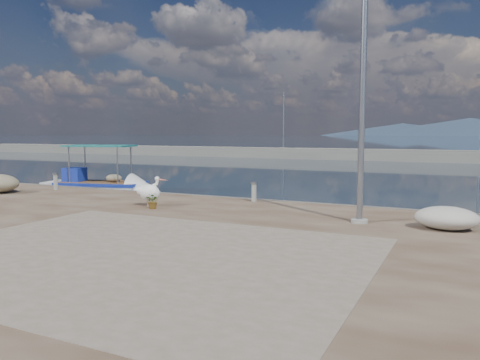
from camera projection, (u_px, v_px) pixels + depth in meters
name	position (u px, v px, depth m)	size (l,w,h in m)	color
ground	(178.00, 242.00, 12.39)	(1400.00, 1400.00, 0.00)	#162635
quay_patch	(136.00, 253.00, 9.22)	(9.00, 7.00, 0.01)	gray
breakwater	(393.00, 155.00, 48.17)	(120.00, 2.20, 7.50)	gray
mountains	(465.00, 128.00, 591.90)	(370.00, 280.00, 22.00)	#28384C
boat_left	(100.00, 189.00, 22.34)	(5.87, 3.07, 2.69)	white
pelican	(150.00, 192.00, 15.17)	(1.03, 0.67, 0.98)	tan
lamp_post	(363.00, 97.00, 12.09)	(0.44, 0.96, 7.00)	gray
bollard_near	(254.00, 191.00, 16.15)	(0.23, 0.23, 0.69)	gray
bollard_far	(56.00, 181.00, 19.55)	(0.23, 0.23, 0.71)	gray
potted_plant	(153.00, 201.00, 14.62)	(0.44, 0.38, 0.49)	#33722D
net_pile_d	(447.00, 218.00, 11.50)	(1.52, 1.14, 0.57)	beige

